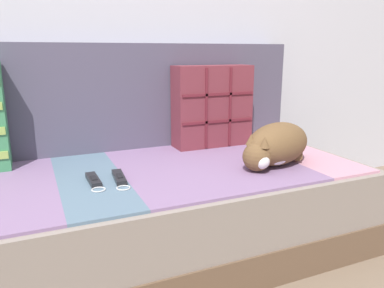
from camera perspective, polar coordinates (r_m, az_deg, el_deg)
name	(u,v)px	position (r m, az deg, el deg)	size (l,w,h in m)	color
ground_plane	(129,266)	(1.58, -9.52, -17.87)	(14.00, 14.00, 0.00)	#7A6651
couch	(121,214)	(1.58, -10.71, -10.45)	(2.04, 0.90, 0.37)	brown
sofa_backrest	(99,98)	(1.83, -14.06, 6.86)	(2.00, 0.14, 0.50)	#514C60
throw_pillow_quilted	(212,106)	(1.86, 3.10, 5.78)	(0.39, 0.14, 0.40)	brown
sleeping_cat	(276,146)	(1.59, 12.62, -0.23)	(0.39, 0.31, 0.18)	brown
game_remote_near	(94,180)	(1.40, -14.74, -5.39)	(0.05, 0.19, 0.02)	black
game_remote_far	(120,178)	(1.41, -10.99, -5.13)	(0.06, 0.20, 0.02)	black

